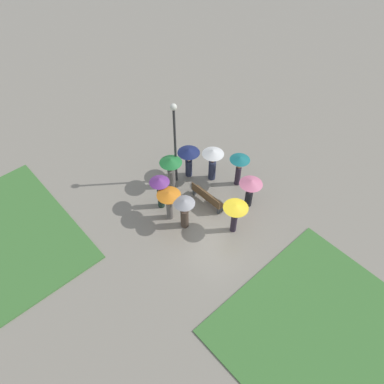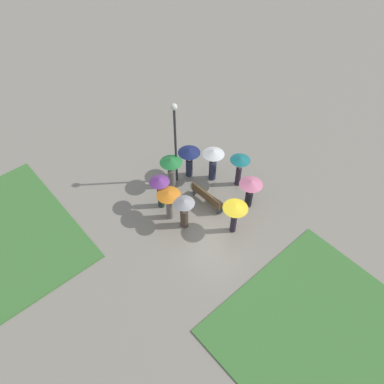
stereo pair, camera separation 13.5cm
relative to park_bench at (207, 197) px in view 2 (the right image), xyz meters
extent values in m
plane|color=gray|center=(-1.47, 0.72, -0.47)|extent=(90.00, 90.00, 0.00)
cube|color=#427A38|center=(-8.81, 1.20, -0.44)|extent=(8.74, 7.49, 0.06)
cube|color=brown|center=(0.00, -0.07, -0.05)|extent=(1.93, 0.49, 0.05)
cube|color=brown|center=(0.00, 0.11, 0.20)|extent=(1.92, 0.12, 0.45)
cube|color=#383D42|center=(-0.86, -0.10, -0.27)|extent=(0.09, 0.38, 0.40)
cube|color=#383D42|center=(0.86, -0.04, -0.27)|extent=(0.09, 0.38, 0.40)
cylinder|color=#2D2D30|center=(2.28, 0.07, 1.78)|extent=(0.12, 0.12, 4.52)
sphere|color=white|center=(2.28, 0.07, 4.20)|extent=(0.32, 0.32, 0.32)
cylinder|color=#282D47|center=(2.14, -0.68, 0.05)|extent=(0.43, 0.43, 1.04)
sphere|color=tan|center=(2.14, -0.68, 0.68)|extent=(0.22, 0.22, 0.22)
cylinder|color=#4C4C4F|center=(2.14, -0.68, 0.96)|extent=(0.02, 0.02, 0.35)
cone|color=navy|center=(2.14, -0.68, 1.25)|extent=(1.17, 1.17, 0.23)
cylinder|color=#282D47|center=(1.13, -1.45, 0.11)|extent=(0.48, 0.48, 1.18)
sphere|color=#997051|center=(1.13, -1.45, 0.81)|extent=(0.21, 0.21, 0.21)
cylinder|color=#4C4C4F|center=(1.13, -1.45, 1.09)|extent=(0.02, 0.02, 0.35)
cone|color=white|center=(1.13, -1.45, 1.39)|extent=(1.13, 1.13, 0.25)
cylinder|color=#1E3328|center=(1.39, 1.82, 0.11)|extent=(0.43, 0.43, 1.17)
sphere|color=beige|center=(1.39, 1.82, 0.80)|extent=(0.22, 0.22, 0.22)
cylinder|color=#4C4C4F|center=(1.39, 1.82, 1.08)|extent=(0.02, 0.02, 0.35)
cone|color=#703389|center=(1.39, 1.82, 1.38)|extent=(0.98, 0.98, 0.25)
cylinder|color=slate|center=(0.54, 1.96, 0.06)|extent=(0.39, 0.39, 1.08)
sphere|color=beige|center=(0.54, 1.96, 0.70)|extent=(0.19, 0.19, 0.19)
cylinder|color=#4C4C4F|center=(0.54, 1.96, 0.97)|extent=(0.02, 0.02, 0.35)
cone|color=orange|center=(0.54, 1.96, 1.24)|extent=(1.14, 1.14, 0.18)
cylinder|color=slate|center=(2.12, 0.53, 0.09)|extent=(0.45, 0.45, 1.13)
sphere|color=brown|center=(2.12, 0.53, 0.76)|extent=(0.21, 0.21, 0.21)
cylinder|color=#4C4C4F|center=(2.12, 0.53, 1.03)|extent=(0.02, 0.02, 0.35)
cone|color=#237A38|center=(2.12, 0.53, 1.34)|extent=(1.15, 1.15, 0.26)
cylinder|color=#2D2333|center=(-2.06, 0.22, 0.07)|extent=(0.38, 0.38, 1.10)
sphere|color=#997051|center=(-2.06, 0.22, 0.73)|extent=(0.20, 0.20, 0.20)
cylinder|color=#4C4C4F|center=(-2.06, 0.22, 1.00)|extent=(0.02, 0.02, 0.35)
cone|color=gold|center=(-2.06, 0.22, 1.28)|extent=(1.16, 1.16, 0.20)
cylinder|color=#47382D|center=(-0.31, 1.75, 0.07)|extent=(0.39, 0.39, 1.09)
sphere|color=#997051|center=(-0.31, 1.75, 0.71)|extent=(0.19, 0.19, 0.19)
cylinder|color=#4C4C4F|center=(-0.31, 1.75, 0.98)|extent=(0.02, 0.02, 0.35)
cone|color=gray|center=(-0.31, 1.75, 1.26)|extent=(0.99, 0.99, 0.20)
cylinder|color=black|center=(-1.45, -1.49, 0.01)|extent=(0.39, 0.39, 0.97)
sphere|color=tan|center=(-1.45, -1.49, 0.59)|extent=(0.21, 0.21, 0.21)
cylinder|color=#4C4C4F|center=(-1.45, -1.49, 0.87)|extent=(0.02, 0.02, 0.35)
cone|color=pink|center=(-1.45, -1.49, 1.17)|extent=(1.14, 1.14, 0.25)
cylinder|color=#2D2333|center=(-0.07, -2.15, 0.11)|extent=(0.39, 0.39, 1.16)
sphere|color=#997051|center=(-0.07, -2.15, 0.79)|extent=(0.21, 0.21, 0.21)
cylinder|color=#4C4C4F|center=(-0.07, -2.15, 1.07)|extent=(0.02, 0.02, 0.35)
cone|color=#197075|center=(-0.07, -2.15, 1.34)|extent=(1.03, 1.03, 0.18)
camera|label=1|loc=(-8.74, 8.85, 13.98)|focal=35.00mm
camera|label=2|loc=(-8.83, 8.75, 13.98)|focal=35.00mm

